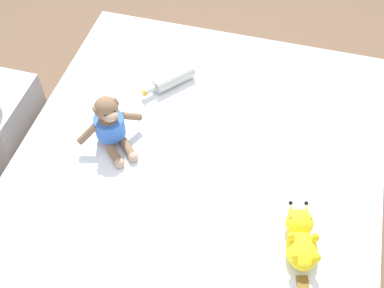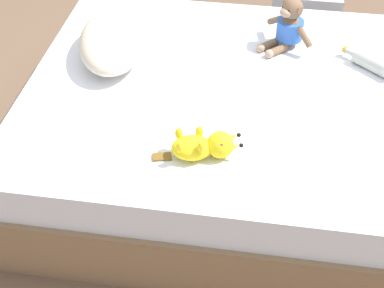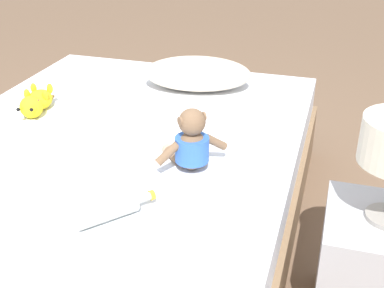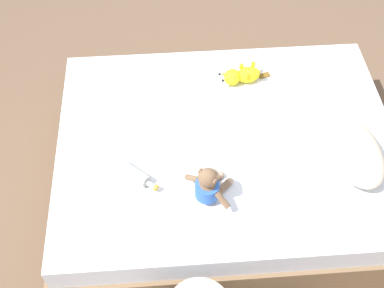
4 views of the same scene
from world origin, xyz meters
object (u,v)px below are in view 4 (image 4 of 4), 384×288
at_px(plush_yellow_creature, 241,75).
at_px(bed, 225,162).
at_px(glass_bottle, 133,173).
at_px(plush_monkey, 209,186).
at_px(pillow, 350,147).

bearing_deg(plush_yellow_creature, bed, -16.89).
bearing_deg(plush_yellow_creature, glass_bottle, -44.72).
relative_size(plush_monkey, glass_bottle, 1.11).
relative_size(bed, plush_yellow_creature, 5.91).
distance_m(plush_monkey, glass_bottle, 0.41).
relative_size(pillow, glass_bottle, 2.50).
xyz_separation_m(bed, glass_bottle, (0.22, -0.52, 0.26)).
bearing_deg(plush_yellow_creature, plush_monkey, -18.94).
relative_size(pillow, plush_yellow_creature, 1.75).
bearing_deg(glass_bottle, plush_monkey, 68.66).
bearing_deg(plush_monkey, plush_yellow_creature, 161.06).
xyz_separation_m(bed, plush_monkey, (0.37, -0.14, 0.33)).
bearing_deg(bed, plush_monkey, -21.36).
xyz_separation_m(pillow, glass_bottle, (0.05, -1.15, -0.05)).
bearing_deg(glass_bottle, plush_yellow_creature, 135.28).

